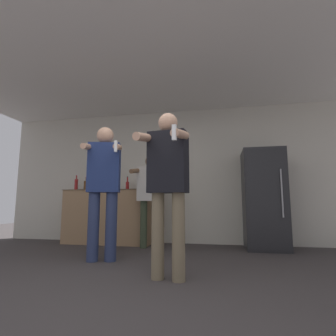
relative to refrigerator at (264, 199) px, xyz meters
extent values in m
plane|color=#383333|center=(-1.55, -2.53, -0.81)|extent=(14.00, 14.00, 0.00)
cube|color=beige|center=(-1.55, 0.39, 0.47)|extent=(7.00, 0.06, 2.55)
cube|color=silver|center=(-1.55, -1.08, 1.77)|extent=(7.00, 3.41, 0.05)
cube|color=#262628|center=(0.00, 0.01, 0.00)|extent=(0.65, 0.71, 1.62)
cube|color=black|center=(0.00, -0.35, 0.00)|extent=(0.62, 0.01, 1.55)
cylinder|color=#99999E|center=(0.21, -0.38, 0.08)|extent=(0.02, 0.02, 0.73)
cube|color=#997551|center=(-2.77, 0.09, -0.32)|extent=(1.64, 0.53, 0.98)
cube|color=brown|center=(-2.77, 0.09, 0.18)|extent=(1.67, 0.56, 0.01)
cylinder|color=#194723|center=(-3.16, 0.12, 0.26)|extent=(0.08, 0.08, 0.15)
cylinder|color=#194723|center=(-3.16, 0.12, 0.36)|extent=(0.03, 0.03, 0.06)
sphere|color=black|center=(-3.16, 0.12, 0.39)|extent=(0.03, 0.03, 0.03)
cylinder|color=maroon|center=(-3.49, 0.12, 0.29)|extent=(0.06, 0.06, 0.22)
cylinder|color=maroon|center=(-3.49, 0.12, 0.44)|extent=(0.02, 0.02, 0.08)
sphere|color=silver|center=(-3.49, 0.12, 0.49)|extent=(0.02, 0.02, 0.02)
cylinder|color=#563314|center=(-3.28, 0.12, 0.27)|extent=(0.09, 0.09, 0.18)
cylinder|color=#563314|center=(-3.28, 0.12, 0.40)|extent=(0.03, 0.03, 0.07)
sphere|color=maroon|center=(-3.28, 0.12, 0.43)|extent=(0.04, 0.04, 0.04)
cylinder|color=maroon|center=(-2.43, 0.12, 0.26)|extent=(0.06, 0.06, 0.15)
cylinder|color=maroon|center=(-2.43, 0.12, 0.38)|extent=(0.02, 0.02, 0.09)
sphere|color=black|center=(-2.43, 0.12, 0.42)|extent=(0.03, 0.03, 0.03)
cylinder|color=silver|center=(-2.04, 0.12, 0.29)|extent=(0.09, 0.09, 0.21)
cylinder|color=silver|center=(-2.04, 0.12, 0.42)|extent=(0.04, 0.04, 0.05)
sphere|color=maroon|center=(-2.04, 0.12, 0.45)|extent=(0.04, 0.04, 0.04)
cylinder|color=#75664C|center=(-1.32, -1.99, -0.39)|extent=(0.13, 0.13, 0.83)
cylinder|color=#75664C|center=(-1.11, -2.02, -0.39)|extent=(0.13, 0.13, 0.83)
cube|color=black|center=(-1.22, -2.00, 0.34)|extent=(0.42, 0.25, 0.63)
sphere|color=tan|center=(-1.22, -2.00, 0.75)|extent=(0.20, 0.20, 0.20)
cylinder|color=tan|center=(-1.43, -2.15, 0.57)|extent=(0.13, 0.38, 0.14)
cylinder|color=tan|center=(-1.06, -2.21, 0.57)|extent=(0.13, 0.38, 0.14)
cube|color=white|center=(-1.08, -2.39, 0.54)|extent=(0.04, 0.04, 0.14)
cylinder|color=navy|center=(-2.33, -1.39, -0.37)|extent=(0.15, 0.15, 0.88)
cylinder|color=navy|center=(-2.11, -1.33, -0.37)|extent=(0.15, 0.15, 0.88)
cube|color=navy|center=(-2.22, -1.36, 0.40)|extent=(0.45, 0.30, 0.66)
sphere|color=tan|center=(-2.22, -1.36, 0.84)|extent=(0.23, 0.23, 0.23)
cylinder|color=tan|center=(-2.36, -1.58, 0.64)|extent=(0.16, 0.37, 0.14)
cylinder|color=tan|center=(-1.98, -1.48, 0.64)|extent=(0.16, 0.37, 0.14)
cube|color=white|center=(-1.94, -1.65, 0.61)|extent=(0.04, 0.04, 0.14)
cylinder|color=#38422D|center=(-1.98, -0.27, -0.42)|extent=(0.12, 0.12, 0.78)
cylinder|color=#38422D|center=(-1.74, -0.28, -0.42)|extent=(0.12, 0.12, 0.78)
cube|color=beige|center=(-1.86, -0.27, 0.26)|extent=(0.44, 0.22, 0.58)
sphere|color=brown|center=(-1.86, -0.27, 0.65)|extent=(0.19, 0.19, 0.19)
cylinder|color=brown|center=(-2.08, -0.46, 0.46)|extent=(0.09, 0.41, 0.14)
cylinder|color=brown|center=(-1.66, -0.48, 0.46)|extent=(0.09, 0.41, 0.14)
cube|color=white|center=(-1.67, -0.67, 0.43)|extent=(0.04, 0.04, 0.14)
camera|label=1|loc=(-0.70, -4.58, -0.08)|focal=28.00mm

